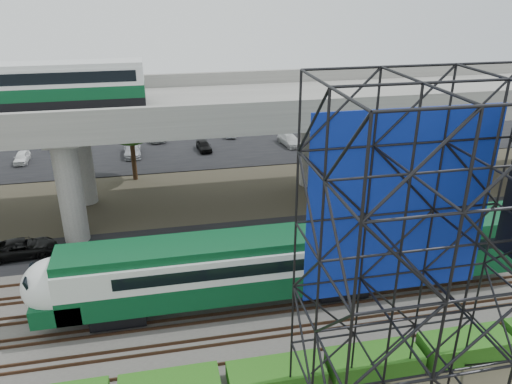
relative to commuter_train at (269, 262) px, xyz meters
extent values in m
plane|color=#474233|center=(-2.09, -2.00, -2.88)|extent=(140.00, 140.00, 0.00)
cube|color=slate|center=(-2.09, 0.00, -2.78)|extent=(90.00, 12.00, 0.20)
cube|color=black|center=(-2.09, 8.50, -2.84)|extent=(90.00, 5.00, 0.08)
cube|color=black|center=(-2.09, 32.00, -2.84)|extent=(90.00, 18.00, 0.08)
cube|color=#465A73|center=(-2.09, 54.00, -2.87)|extent=(140.00, 40.00, 0.03)
cube|color=#472D1E|center=(-2.09, -4.72, -2.60)|extent=(90.00, 0.08, 0.16)
cube|color=#472D1E|center=(-2.09, -3.28, -2.60)|extent=(90.00, 0.08, 0.16)
cube|color=#472D1E|center=(-2.09, -2.72, -2.60)|extent=(90.00, 0.08, 0.16)
cube|color=#472D1E|center=(-2.09, -1.28, -2.60)|extent=(90.00, 0.08, 0.16)
cube|color=#472D1E|center=(-2.09, -0.72, -2.60)|extent=(90.00, 0.08, 0.16)
cube|color=#472D1E|center=(-2.09, 0.72, -2.60)|extent=(90.00, 0.08, 0.16)
cube|color=#472D1E|center=(-2.09, 1.28, -2.60)|extent=(90.00, 0.08, 0.16)
cube|color=#472D1E|center=(-2.09, 2.72, -2.60)|extent=(90.00, 0.08, 0.16)
cube|color=#472D1E|center=(-2.09, 3.28, -2.60)|extent=(90.00, 0.08, 0.16)
cube|color=#472D1E|center=(-2.09, 4.72, -2.60)|extent=(90.00, 0.08, 0.16)
cube|color=black|center=(-8.62, 0.00, -2.07)|extent=(3.00, 2.20, 0.90)
cube|color=black|center=(4.38, 0.00, -2.07)|extent=(3.00, 2.20, 0.90)
cube|color=#094121|center=(-2.12, 0.00, -0.92)|extent=(19.00, 3.00, 1.40)
cube|color=silver|center=(-2.12, 0.00, 0.53)|extent=(19.00, 3.00, 1.50)
cube|color=#094121|center=(-2.12, 0.00, 1.53)|extent=(19.00, 2.60, 0.50)
cube|color=black|center=(-1.12, 0.00, 0.58)|extent=(15.00, 3.06, 0.70)
ellipsoid|color=silver|center=(-11.62, 0.00, -0.02)|extent=(3.60, 3.00, 3.20)
cube|color=#094121|center=(-11.62, 0.00, -1.07)|extent=(2.60, 3.00, 1.10)
cube|color=black|center=(-12.72, 0.00, 0.48)|extent=(0.48, 2.00, 1.09)
cube|color=#094121|center=(11.88, 0.00, 0.08)|extent=(8.00, 3.00, 3.40)
cube|color=#9E9B93|center=(-2.09, 14.00, 5.72)|extent=(80.00, 12.00, 1.20)
cube|color=#9E9B93|center=(-2.09, 8.25, 6.87)|extent=(80.00, 0.50, 1.10)
cube|color=#9E9B93|center=(-2.09, 19.75, 6.87)|extent=(80.00, 0.50, 1.10)
cylinder|color=#9E9B93|center=(-12.09, 10.50, 1.12)|extent=(1.80, 1.80, 8.00)
cylinder|color=#9E9B93|center=(-12.09, 17.50, 1.12)|extent=(1.80, 1.80, 8.00)
cube|color=#9E9B93|center=(-12.09, 14.00, 4.82)|extent=(2.40, 9.00, 0.60)
cylinder|color=#9E9B93|center=(7.91, 10.50, 1.12)|extent=(1.80, 1.80, 8.00)
cylinder|color=#9E9B93|center=(7.91, 17.50, 1.12)|extent=(1.80, 1.80, 8.00)
cube|color=#9E9B93|center=(7.91, 14.00, 4.82)|extent=(2.40, 9.00, 0.60)
cylinder|color=#9E9B93|center=(25.91, 17.50, 1.12)|extent=(1.80, 1.80, 8.00)
cube|color=black|center=(-12.34, 14.00, 6.67)|extent=(12.00, 2.50, 0.70)
cube|color=#094121|center=(-12.34, 14.00, 7.47)|extent=(12.00, 2.50, 0.90)
cube|color=silver|center=(-12.34, 14.00, 8.57)|extent=(12.00, 2.50, 1.30)
cube|color=black|center=(-12.34, 14.00, 8.62)|extent=(11.00, 2.56, 0.80)
cube|color=silver|center=(-12.34, 14.00, 9.37)|extent=(12.00, 2.40, 0.30)
cube|color=#0D2596|center=(3.92, -6.95, 6.42)|extent=(8.10, 0.08, 8.25)
cube|color=#1F5413|center=(-1.09, -6.30, -2.37)|extent=(4.60, 1.80, 1.03)
cube|color=#1F5413|center=(3.91, -6.30, -2.38)|extent=(4.60, 1.80, 1.01)
cube|color=#1F5413|center=(8.91, -6.30, -2.32)|extent=(4.60, 1.80, 1.12)
cylinder|color=#382314|center=(11.91, 10.50, -0.48)|extent=(0.44, 0.44, 4.80)
ellipsoid|color=#1F5413|center=(11.91, 10.50, 2.72)|extent=(4.94, 4.94, 4.18)
cylinder|color=#382314|center=(-8.09, 22.00, -0.48)|extent=(0.44, 0.44, 4.80)
ellipsoid|color=#1F5413|center=(-8.09, 22.00, 2.72)|extent=(4.94, 4.94, 4.18)
imported|color=black|center=(-15.46, 8.77, -2.18)|extent=(4.64, 2.48, 1.24)
imported|color=white|center=(-19.73, 29.00, -2.25)|extent=(1.35, 3.27, 1.11)
imported|color=#BABCC3|center=(-17.02, 34.00, -2.22)|extent=(1.98, 3.69, 1.15)
imported|color=#ADAFB5|center=(-8.47, 29.00, -2.17)|extent=(1.88, 4.38, 1.26)
imported|color=silver|center=(-5.91, 34.00, -2.23)|extent=(2.87, 4.46, 1.14)
imported|color=black|center=(-0.71, 29.00, -2.23)|extent=(1.71, 3.48, 1.14)
imported|color=silver|center=(3.07, 34.00, -2.21)|extent=(1.58, 3.68, 1.18)
imported|color=silver|center=(9.18, 29.00, -2.19)|extent=(2.44, 4.45, 1.22)
imported|color=#AEB0B7|center=(14.51, 34.00, -2.23)|extent=(2.18, 4.22, 1.14)
camera|label=1|loc=(-5.71, -24.01, 15.15)|focal=35.00mm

